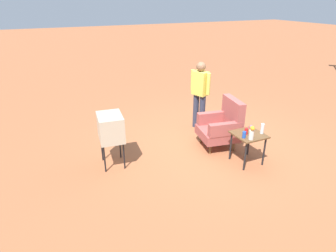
{
  "coord_description": "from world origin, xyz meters",
  "views": [
    {
      "loc": [
        4.92,
        -3.41,
        2.99
      ],
      "look_at": [
        0.14,
        -1.22,
        0.65
      ],
      "focal_mm": 31.02,
      "sensor_mm": 36.0,
      "label": 1
    }
  ],
  "objects_px": {
    "side_table": "(248,138)",
    "soda_can_blue": "(244,135)",
    "bottle_short_clear": "(262,129)",
    "armchair": "(222,125)",
    "tv_on_stand": "(111,128)",
    "soda_can_red": "(246,131)",
    "person_standing": "(200,91)",
    "flower_vase": "(252,132)"
  },
  "relations": [
    {
      "from": "flower_vase",
      "to": "armchair",
      "type": "bearing_deg",
      "value": 176.37
    },
    {
      "from": "soda_can_red",
      "to": "soda_can_blue",
      "type": "bearing_deg",
      "value": -50.77
    },
    {
      "from": "armchair",
      "to": "side_table",
      "type": "relative_size",
      "value": 1.73
    },
    {
      "from": "bottle_short_clear",
      "to": "soda_can_red",
      "type": "relative_size",
      "value": 1.64
    },
    {
      "from": "soda_can_red",
      "to": "soda_can_blue",
      "type": "height_order",
      "value": "same"
    },
    {
      "from": "soda_can_blue",
      "to": "flower_vase",
      "type": "distance_m",
      "value": 0.15
    },
    {
      "from": "soda_can_red",
      "to": "person_standing",
      "type": "bearing_deg",
      "value": 178.38
    },
    {
      "from": "tv_on_stand",
      "to": "bottle_short_clear",
      "type": "distance_m",
      "value": 2.85
    },
    {
      "from": "armchair",
      "to": "soda_can_blue",
      "type": "height_order",
      "value": "armchair"
    },
    {
      "from": "tv_on_stand",
      "to": "soda_can_blue",
      "type": "height_order",
      "value": "tv_on_stand"
    },
    {
      "from": "bottle_short_clear",
      "to": "soda_can_blue",
      "type": "xyz_separation_m",
      "value": [
        0.01,
        -0.43,
        -0.04
      ]
    },
    {
      "from": "armchair",
      "to": "tv_on_stand",
      "type": "xyz_separation_m",
      "value": [
        -0.22,
        -2.34,
        0.28
      ]
    },
    {
      "from": "person_standing",
      "to": "flower_vase",
      "type": "relative_size",
      "value": 6.19
    },
    {
      "from": "side_table",
      "to": "bottle_short_clear",
      "type": "distance_m",
      "value": 0.31
    },
    {
      "from": "person_standing",
      "to": "side_table",
      "type": "bearing_deg",
      "value": 0.43
    },
    {
      "from": "armchair",
      "to": "soda_can_red",
      "type": "bearing_deg",
      "value": -0.64
    },
    {
      "from": "side_table",
      "to": "bottle_short_clear",
      "type": "xyz_separation_m",
      "value": [
        0.08,
        0.23,
        0.19
      ]
    },
    {
      "from": "armchair",
      "to": "flower_vase",
      "type": "distance_m",
      "value": 1.01
    },
    {
      "from": "armchair",
      "to": "flower_vase",
      "type": "bearing_deg",
      "value": -3.63
    },
    {
      "from": "tv_on_stand",
      "to": "soda_can_red",
      "type": "height_order",
      "value": "tv_on_stand"
    },
    {
      "from": "person_standing",
      "to": "soda_can_blue",
      "type": "bearing_deg",
      "value": -5.34
    },
    {
      "from": "armchair",
      "to": "person_standing",
      "type": "relative_size",
      "value": 0.65
    },
    {
      "from": "soda_can_red",
      "to": "soda_can_blue",
      "type": "distance_m",
      "value": 0.17
    },
    {
      "from": "armchair",
      "to": "person_standing",
      "type": "height_order",
      "value": "person_standing"
    },
    {
      "from": "armchair",
      "to": "tv_on_stand",
      "type": "bearing_deg",
      "value": -95.48
    },
    {
      "from": "side_table",
      "to": "person_standing",
      "type": "distance_m",
      "value": 1.88
    },
    {
      "from": "armchair",
      "to": "soda_can_blue",
      "type": "bearing_deg",
      "value": -8.92
    },
    {
      "from": "soda_can_blue",
      "to": "flower_vase",
      "type": "bearing_deg",
      "value": 35.96
    },
    {
      "from": "bottle_short_clear",
      "to": "armchair",
      "type": "bearing_deg",
      "value": -161.59
    },
    {
      "from": "soda_can_red",
      "to": "soda_can_blue",
      "type": "relative_size",
      "value": 1.0
    },
    {
      "from": "side_table",
      "to": "flower_vase",
      "type": "xyz_separation_m",
      "value": [
        0.2,
        -0.12,
        0.24
      ]
    },
    {
      "from": "soda_can_blue",
      "to": "person_standing",
      "type": "bearing_deg",
      "value": 174.66
    },
    {
      "from": "armchair",
      "to": "bottle_short_clear",
      "type": "relative_size",
      "value": 5.3
    },
    {
      "from": "bottle_short_clear",
      "to": "flower_vase",
      "type": "xyz_separation_m",
      "value": [
        0.11,
        -0.35,
        0.05
      ]
    },
    {
      "from": "armchair",
      "to": "soda_can_blue",
      "type": "xyz_separation_m",
      "value": [
        0.87,
        -0.14,
        0.18
      ]
    },
    {
      "from": "side_table",
      "to": "bottle_short_clear",
      "type": "relative_size",
      "value": 3.07
    },
    {
      "from": "soda_can_blue",
      "to": "side_table",
      "type": "bearing_deg",
      "value": 115.27
    },
    {
      "from": "side_table",
      "to": "soda_can_blue",
      "type": "relative_size",
      "value": 5.04
    },
    {
      "from": "side_table",
      "to": "tv_on_stand",
      "type": "distance_m",
      "value": 2.61
    },
    {
      "from": "armchair",
      "to": "side_table",
      "type": "height_order",
      "value": "armchair"
    },
    {
      "from": "side_table",
      "to": "tv_on_stand",
      "type": "xyz_separation_m",
      "value": [
        -1.01,
        -2.4,
        0.26
      ]
    },
    {
      "from": "soda_can_blue",
      "to": "flower_vase",
      "type": "xyz_separation_m",
      "value": [
        0.1,
        0.08,
        0.09
      ]
    }
  ]
}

